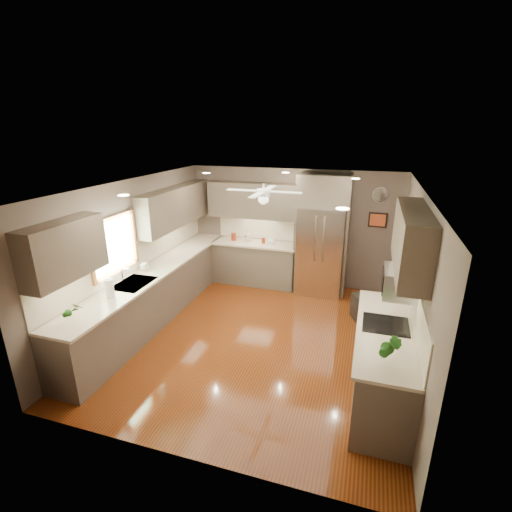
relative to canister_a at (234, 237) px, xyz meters
The scene contains 28 objects.
floor 2.72m from the canister_a, 60.83° to the right, with size 5.00×5.00×0.00m, color #441C09.
ceiling 2.92m from the canister_a, 60.83° to the right, with size 5.00×5.00×0.00m, color white.
wall_back 1.28m from the canister_a, 13.72° to the left, with size 4.50×4.50×0.00m, color #64554C.
wall_front 4.86m from the canister_a, 75.36° to the right, with size 4.50×4.50×0.00m, color #64554C.
wall_left 2.44m from the canister_a, 114.91° to the right, with size 5.00×5.00×0.00m, color #64554C.
wall_right 4.12m from the canister_a, 32.32° to the right, with size 5.00×5.00×0.00m, color #64554C.
canister_a is the anchor object (origin of this frame).
canister_b 0.30m from the canister_a, ahead, with size 0.08×0.08×0.13m, color silver.
canister_c 0.35m from the canister_a, ahead, with size 0.10×0.10×0.16m, color #C3BE92.
canister_d 0.69m from the canister_a, ahead, with size 0.08×0.08×0.12m, color maroon.
soap_bottle 2.32m from the canister_a, 111.07° to the right, with size 0.09×0.09×0.19m, color white.
potted_plant_left 4.05m from the canister_a, 100.07° to the right, with size 0.17×0.11×0.31m, color #1D5117.
potted_plant_right 4.86m from the canister_a, 49.50° to the right, with size 0.18×0.15×0.33m, color #1D5117.
bowl 0.87m from the canister_a, ahead, with size 0.19×0.19×0.05m, color #C3BE92.
left_run 2.24m from the canister_a, 109.51° to the right, with size 0.65×4.70×1.45m.
back_run 0.73m from the canister_a, ahead, with size 1.85×0.65×1.45m.
uppers 1.78m from the canister_a, 71.90° to the right, with size 4.50×4.70×0.95m.
window 2.93m from the canister_a, 110.17° to the right, with size 0.05×1.12×0.92m.
sink 2.79m from the canister_a, 104.60° to the right, with size 0.50×0.70×0.32m.
refrigerator 1.94m from the canister_a, ahead, with size 1.06×0.75×2.45m.
right_run 4.39m from the canister_a, 43.53° to the right, with size 0.70×2.20×1.45m.
microwave 4.29m from the canister_a, 40.20° to the right, with size 0.43×0.55×0.34m.
ceiling_fan 2.62m from the canister_a, 57.12° to the right, with size 1.18×1.18×0.32m.
recessed_lights 2.61m from the canister_a, 56.58° to the right, with size 2.84×3.14×0.01m.
wall_clock 3.16m from the canister_a, ahead, with size 0.30×0.03×0.30m.
framed_print 3.04m from the canister_a, ahead, with size 0.36×0.03×0.30m.
stool 3.16m from the canister_a, 20.00° to the right, with size 0.49×0.49×0.46m.
paper_towel 3.32m from the canister_a, 102.35° to the right, with size 0.12×0.12×0.30m.
Camera 1 is at (1.57, -5.14, 3.31)m, focal length 26.00 mm.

